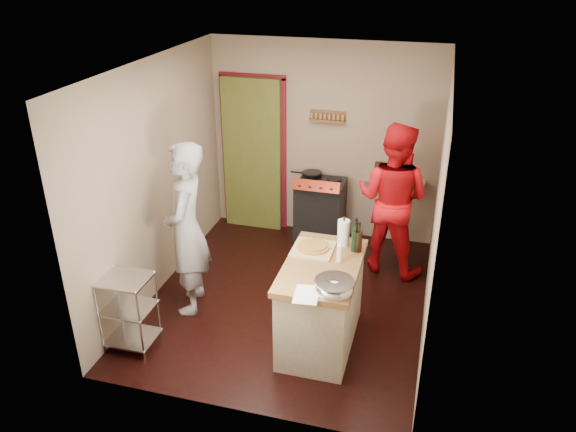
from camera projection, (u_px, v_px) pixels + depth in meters
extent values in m
plane|color=black|center=(288.00, 298.00, 6.37)|extent=(3.50, 3.50, 0.00)
cube|color=gray|center=(323.00, 142.00, 7.32)|extent=(3.00, 0.04, 2.60)
cube|color=#565B23|center=(256.00, 152.00, 7.70)|extent=(0.80, 0.40, 2.10)
cube|color=maroon|center=(226.00, 151.00, 7.74)|extent=(0.06, 0.06, 2.10)
cube|color=maroon|center=(284.00, 157.00, 7.54)|extent=(0.06, 0.06, 2.10)
cube|color=maroon|center=(252.00, 76.00, 7.18)|extent=(0.90, 0.06, 0.06)
cube|color=brown|center=(327.00, 121.00, 7.13)|extent=(0.46, 0.09, 0.03)
cube|color=brown|center=(328.00, 115.00, 7.14)|extent=(0.46, 0.02, 0.12)
cube|color=olive|center=(327.00, 116.00, 7.11)|extent=(0.42, 0.04, 0.07)
cube|color=gray|center=(393.00, 180.00, 7.18)|extent=(0.80, 0.18, 0.04)
cube|color=black|center=(378.00, 170.00, 7.18)|extent=(0.10, 0.14, 0.22)
cube|color=gray|center=(157.00, 179.00, 6.16)|extent=(0.04, 3.50, 2.60)
cube|color=gray|center=(437.00, 210.00, 5.45)|extent=(0.04, 3.50, 2.60)
cube|color=white|center=(288.00, 65.00, 5.23)|extent=(3.00, 3.50, 0.02)
cube|color=black|center=(320.00, 214.00, 7.43)|extent=(0.60, 0.55, 0.80)
cube|color=black|center=(321.00, 184.00, 7.24)|extent=(0.60, 0.55, 0.06)
cube|color=maroon|center=(316.00, 186.00, 6.96)|extent=(0.60, 0.15, 0.17)
cylinder|color=black|center=(312.00, 174.00, 7.35)|extent=(0.26, 0.26, 0.05)
cylinder|color=silver|center=(99.00, 319.00, 5.36)|extent=(0.02, 0.02, 0.80)
cylinder|color=silver|center=(140.00, 327.00, 5.25)|extent=(0.02, 0.02, 0.80)
cylinder|color=silver|center=(119.00, 298.00, 5.67)|extent=(0.02, 0.02, 0.80)
cylinder|color=silver|center=(158.00, 305.00, 5.57)|extent=(0.02, 0.02, 0.80)
cube|color=silver|center=(133.00, 337.00, 5.59)|extent=(0.48, 0.40, 0.02)
cube|color=silver|center=(128.00, 308.00, 5.44)|extent=(0.48, 0.40, 0.02)
cube|color=silver|center=(124.00, 279.00, 5.30)|extent=(0.48, 0.40, 0.02)
cube|color=beige|center=(321.00, 306.00, 5.51)|extent=(0.65, 1.14, 0.84)
cube|color=#8E5F36|center=(322.00, 267.00, 5.31)|extent=(0.71, 1.20, 0.06)
cube|color=#D6BB82|center=(313.00, 249.00, 5.54)|extent=(0.40, 0.40, 0.02)
cylinder|color=#C7843E|center=(313.00, 247.00, 5.53)|extent=(0.32, 0.32, 0.02)
ellipsoid|color=silver|center=(334.00, 286.00, 4.86)|extent=(0.35, 0.35, 0.11)
cylinder|color=white|center=(343.00, 233.00, 5.56)|extent=(0.12, 0.12, 0.28)
cylinder|color=silver|center=(340.00, 253.00, 5.31)|extent=(0.06, 0.06, 0.17)
cube|color=white|center=(306.00, 295.00, 4.84)|extent=(0.24, 0.32, 0.00)
cylinder|color=black|center=(356.00, 233.00, 5.53)|extent=(0.08, 0.08, 0.31)
cylinder|color=black|center=(359.00, 237.00, 5.46)|extent=(0.08, 0.08, 0.31)
cylinder|color=black|center=(355.00, 237.00, 5.46)|extent=(0.08, 0.08, 0.31)
imported|color=silver|center=(187.00, 230.00, 5.85)|extent=(0.61, 0.78, 1.89)
imported|color=red|center=(392.00, 199.00, 6.59)|extent=(1.06, 0.93, 1.85)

